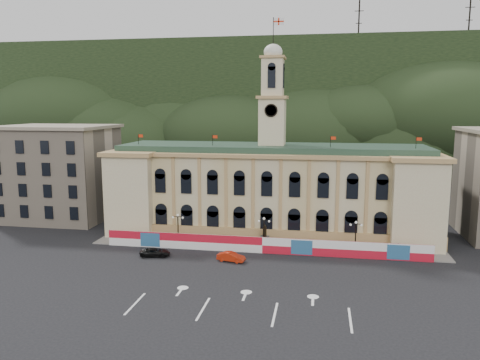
% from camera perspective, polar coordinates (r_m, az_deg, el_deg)
% --- Properties ---
extents(ground, '(260.00, 260.00, 0.00)m').
position_cam_1_polar(ground, '(58.75, 0.86, -13.32)').
color(ground, black).
rests_on(ground, ground).
extents(lane_markings, '(26.00, 10.00, 0.02)m').
position_cam_1_polar(lane_markings, '(54.22, -0.00, -15.30)').
color(lane_markings, white).
rests_on(lane_markings, ground).
extents(hill_ridge, '(230.00, 80.00, 64.00)m').
position_cam_1_polar(hill_ridge, '(175.91, 7.16, 8.00)').
color(hill_ridge, black).
rests_on(hill_ridge, ground).
extents(city_hall, '(56.20, 17.60, 37.10)m').
position_cam_1_polar(city_hall, '(83.03, 3.85, -1.06)').
color(city_hall, '#C5B88E').
rests_on(city_hall, ground).
extents(side_building_left, '(21.00, 17.00, 18.60)m').
position_cam_1_polar(side_building_left, '(99.88, -21.27, 0.91)').
color(side_building_left, '#BBA890').
rests_on(side_building_left, ground).
extents(hoarding_fence, '(50.00, 0.44, 2.50)m').
position_cam_1_polar(hoarding_fence, '(72.40, 2.78, -7.93)').
color(hoarding_fence, red).
rests_on(hoarding_fence, ground).
extents(pavement, '(56.00, 5.50, 0.16)m').
position_cam_1_polar(pavement, '(75.30, 2.99, -8.19)').
color(pavement, slate).
rests_on(pavement, ground).
extents(statue, '(1.40, 1.40, 3.72)m').
position_cam_1_polar(statue, '(75.22, 3.02, -7.33)').
color(statue, '#595651').
rests_on(statue, ground).
extents(lamp_left, '(1.96, 0.44, 5.15)m').
position_cam_1_polar(lamp_left, '(76.62, -7.56, -5.63)').
color(lamp_left, black).
rests_on(lamp_left, ground).
extents(lamp_center, '(1.96, 0.44, 5.15)m').
position_cam_1_polar(lamp_center, '(73.75, 2.94, -6.14)').
color(lamp_center, black).
rests_on(lamp_center, ground).
extents(lamp_right, '(1.96, 0.44, 5.15)m').
position_cam_1_polar(lamp_right, '(73.47, 13.91, -6.46)').
color(lamp_right, black).
rests_on(lamp_right, ground).
extents(red_sedan, '(2.99, 4.64, 1.35)m').
position_cam_1_polar(red_sedan, '(68.78, -1.10, -9.34)').
color(red_sedan, '#B2240C').
rests_on(red_sedan, ground).
extents(black_suv, '(3.60, 5.20, 1.25)m').
position_cam_1_polar(black_suv, '(72.11, -10.31, -8.66)').
color(black_suv, black).
rests_on(black_suv, ground).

